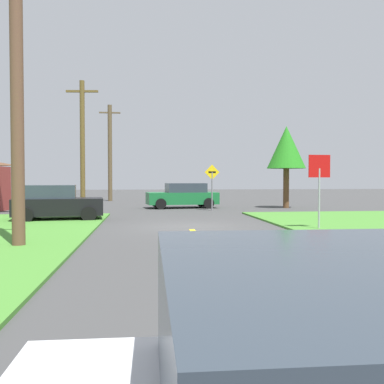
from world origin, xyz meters
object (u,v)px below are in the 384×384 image
at_px(stop_sign, 319,177).
at_px(oak_tree_left, 286,148).
at_px(direction_sign, 212,182).
at_px(utility_pole_far, 110,152).
at_px(utility_pole_mid, 82,144).
at_px(utility_pole_near, 17,78).
at_px(car_approaching_junction, 183,196).
at_px(parked_car_near_building, 57,203).

bearing_deg(stop_sign, oak_tree_left, -105.67).
bearing_deg(direction_sign, oak_tree_left, 19.97).
distance_m(utility_pole_far, direction_sign, 14.24).
relative_size(utility_pole_mid, direction_sign, 2.70).
relative_size(direction_sign, oak_tree_left, 0.52).
bearing_deg(direction_sign, utility_pole_near, -120.01).
distance_m(stop_sign, car_approaching_junction, 13.34).
distance_m(stop_sign, utility_pole_mid, 13.93).
xyz_separation_m(parked_car_near_building, utility_pole_far, (1.05, 17.39, 3.39)).
bearing_deg(utility_pole_near, utility_pole_mid, 90.05).
bearing_deg(utility_pole_mid, utility_pole_far, 87.45).
height_order(direction_sign, oak_tree_left, oak_tree_left).
bearing_deg(oak_tree_left, direction_sign, -160.03).
xyz_separation_m(utility_pole_near, direction_sign, (7.46, 12.92, -2.94)).
relative_size(utility_pole_far, direction_sign, 2.99).
bearing_deg(car_approaching_junction, utility_pole_far, -67.10).
height_order(utility_pole_near, direction_sign, utility_pole_near).
bearing_deg(parked_car_near_building, utility_pole_far, 79.45).
relative_size(utility_pole_mid, oak_tree_left, 1.39).
distance_m(utility_pole_mid, oak_tree_left, 12.86).
height_order(car_approaching_junction, oak_tree_left, oak_tree_left).
relative_size(parked_car_near_building, oak_tree_left, 0.77).
relative_size(car_approaching_junction, utility_pole_mid, 0.64).
xyz_separation_m(car_approaching_junction, oak_tree_left, (6.68, -0.78, 3.10)).
xyz_separation_m(utility_pole_mid, oak_tree_left, (12.67, 2.25, 0.05)).
bearing_deg(direction_sign, utility_pole_mid, -177.23).
bearing_deg(oak_tree_left, utility_pole_mid, -169.93).
xyz_separation_m(car_approaching_junction, direction_sign, (1.49, -2.67, 0.90)).
xyz_separation_m(car_approaching_junction, parked_car_near_building, (-6.47, -7.86, -0.00)).
height_order(stop_sign, car_approaching_junction, stop_sign).
height_order(stop_sign, utility_pole_near, utility_pole_near).
xyz_separation_m(parked_car_near_building, utility_pole_near, (0.50, -7.72, 3.85)).
relative_size(stop_sign, parked_car_near_building, 0.68).
distance_m(car_approaching_junction, utility_pole_near, 17.13).
bearing_deg(utility_pole_far, car_approaching_junction, -60.34).
height_order(stop_sign, oak_tree_left, oak_tree_left).
distance_m(utility_pole_mid, utility_pole_far, 12.57).
xyz_separation_m(stop_sign, utility_pole_far, (-9.28, 22.24, 2.21)).
bearing_deg(utility_pole_mid, direction_sign, 2.77).
height_order(car_approaching_junction, direction_sign, direction_sign).
bearing_deg(parked_car_near_building, direction_sign, 26.02).
bearing_deg(utility_pole_far, utility_pole_mid, -92.55).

